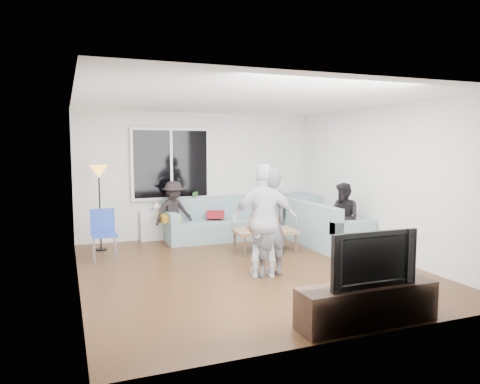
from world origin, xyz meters
name	(u,v)px	position (x,y,z in m)	size (l,w,h in m)	color
floor	(248,270)	(0.00, 0.00, -0.02)	(5.00, 5.50, 0.04)	#56351C
ceiling	(248,99)	(0.00, 0.00, 2.62)	(5.00, 5.50, 0.04)	white
wall_back	(198,175)	(0.00, 2.77, 1.30)	(5.00, 0.04, 2.60)	silver
wall_front	(357,211)	(0.00, -2.77, 1.30)	(5.00, 0.04, 2.60)	silver
wall_left	(74,193)	(-2.52, 0.00, 1.30)	(0.04, 5.50, 2.60)	silver
wall_right	(382,182)	(2.52, 0.00, 1.30)	(0.04, 5.50, 2.60)	silver
window_frame	(171,164)	(-0.60, 2.69, 1.55)	(1.62, 0.06, 1.47)	white
window_glass	(171,164)	(-0.60, 2.65, 1.55)	(1.50, 0.02, 1.35)	black
window_mullion	(171,164)	(-0.60, 2.64, 1.55)	(0.05, 0.03, 1.35)	white
radiator	(172,224)	(-0.60, 2.65, 0.31)	(1.30, 0.12, 0.62)	silver
potted_plant	(194,200)	(-0.15, 2.62, 0.80)	(0.20, 0.16, 0.36)	#2C5D25
vase	(157,206)	(-0.91, 2.62, 0.71)	(0.17, 0.17, 0.18)	white
sofa_back_section	(222,219)	(0.35, 2.27, 0.42)	(2.30, 0.85, 0.85)	gray
sofa_right_section	(325,223)	(2.02, 1.01, 0.42)	(0.85, 2.00, 0.85)	gray
sofa_corner	(305,213)	(2.29, 2.27, 0.42)	(0.85, 0.85, 0.85)	gray
cushion_yellow	(169,218)	(-0.75, 2.25, 0.51)	(0.38, 0.32, 0.14)	#BB851B
cushion_red	(216,214)	(0.23, 2.33, 0.51)	(0.36, 0.30, 0.13)	maroon
coffee_table	(265,240)	(0.74, 0.97, 0.20)	(1.10, 0.60, 0.40)	#926B47
pitcher	(269,226)	(0.76, 0.85, 0.49)	(0.17, 0.17, 0.17)	maroon
side_chair	(104,235)	(-2.05, 1.34, 0.43)	(0.40, 0.40, 0.86)	#2645A8
floor_lamp	(100,208)	(-2.05, 2.15, 0.78)	(0.32, 0.32, 1.56)	#FFA230
player_left	(269,222)	(0.14, -0.47, 0.81)	(0.59, 0.39, 1.61)	#48494D
player_right	(264,221)	(0.06, -0.47, 0.83)	(0.98, 0.41, 1.67)	silver
spectator_right	(344,218)	(2.02, 0.39, 0.63)	(0.61, 0.48, 1.26)	black
spectator_back	(174,212)	(-0.64, 2.30, 0.61)	(0.79, 0.46, 1.23)	black
tv_console	(367,305)	(0.37, -2.50, 0.22)	(1.60, 0.40, 0.44)	#37271B
television	(369,257)	(0.37, -2.50, 0.74)	(1.05, 0.14, 0.60)	black
bottle_a	(251,224)	(0.48, 1.03, 0.52)	(0.07, 0.07, 0.23)	#CA660B
bottle_c	(263,222)	(0.77, 1.13, 0.51)	(0.07, 0.07, 0.23)	black
bottle_b	(262,224)	(0.60, 0.83, 0.53)	(0.08, 0.08, 0.26)	#398418
bottle_d	(278,222)	(0.96, 0.90, 0.53)	(0.07, 0.07, 0.27)	#F6B015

